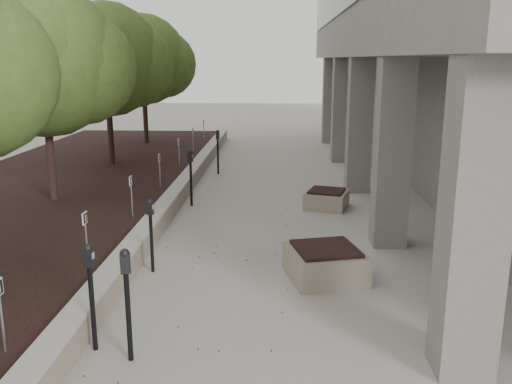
% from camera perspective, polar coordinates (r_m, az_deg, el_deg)
% --- Properties ---
extents(retaining_wall, '(0.39, 26.00, 0.50)m').
position_cam_1_polar(retaining_wall, '(15.23, -8.37, -0.48)').
color(retaining_wall, '#A19280').
rests_on(retaining_wall, ground).
extents(planting_bed, '(7.00, 26.00, 0.40)m').
position_cam_1_polar(planting_bed, '(16.33, -21.13, -0.48)').
color(planting_bed, black).
rests_on(planting_bed, ground).
extents(crabapple_tree_3, '(4.60, 4.00, 5.44)m').
position_cam_1_polar(crabapple_tree_3, '(14.72, -21.13, 9.60)').
color(crabapple_tree_3, '#3D5A22').
rests_on(crabapple_tree_3, planting_bed).
extents(crabapple_tree_4, '(4.60, 4.00, 5.44)m').
position_cam_1_polar(crabapple_tree_4, '(19.41, -15.24, 10.80)').
color(crabapple_tree_4, '#3D5A22').
rests_on(crabapple_tree_4, planting_bed).
extents(crabapple_tree_5, '(4.60, 4.00, 5.44)m').
position_cam_1_polar(crabapple_tree_5, '(24.22, -11.64, 11.48)').
color(crabapple_tree_5, '#3D5A22').
rests_on(crabapple_tree_5, planting_bed).
extents(parking_sign_2, '(0.04, 0.22, 0.96)m').
position_cam_1_polar(parking_sign_2, '(7.54, -25.01, -11.67)').
color(parking_sign_2, black).
rests_on(parking_sign_2, planting_bed).
extents(parking_sign_3, '(0.04, 0.22, 0.96)m').
position_cam_1_polar(parking_sign_3, '(10.09, -17.28, -4.63)').
color(parking_sign_3, black).
rests_on(parking_sign_3, planting_bed).
extents(parking_sign_4, '(0.04, 0.22, 0.96)m').
position_cam_1_polar(parking_sign_4, '(12.83, -12.84, -0.47)').
color(parking_sign_4, black).
rests_on(parking_sign_4, planting_bed).
extents(parking_sign_5, '(0.04, 0.22, 0.96)m').
position_cam_1_polar(parking_sign_5, '(15.67, -10.00, 2.21)').
color(parking_sign_5, black).
rests_on(parking_sign_5, planting_bed).
extents(parking_sign_6, '(0.04, 0.22, 0.96)m').
position_cam_1_polar(parking_sign_6, '(18.56, -8.03, 4.06)').
color(parking_sign_6, black).
rests_on(parking_sign_6, planting_bed).
extents(parking_sign_7, '(0.04, 0.22, 0.96)m').
position_cam_1_polar(parking_sign_7, '(21.48, -6.58, 5.41)').
color(parking_sign_7, black).
rests_on(parking_sign_7, planting_bed).
extents(parking_sign_8, '(0.04, 0.22, 0.96)m').
position_cam_1_polar(parking_sign_8, '(24.42, -5.48, 6.43)').
color(parking_sign_8, black).
rests_on(parking_sign_8, planting_bed).
extents(parking_meter_1, '(0.18, 0.15, 1.59)m').
position_cam_1_polar(parking_meter_1, '(7.52, -13.22, -11.46)').
color(parking_meter_1, black).
rests_on(parking_meter_1, ground).
extents(parking_meter_2, '(0.17, 0.14, 1.55)m').
position_cam_1_polar(parking_meter_2, '(7.91, -16.75, -10.52)').
color(parking_meter_2, black).
rests_on(parking_meter_2, ground).
extents(parking_meter_3, '(0.16, 0.13, 1.43)m').
position_cam_1_polar(parking_meter_3, '(10.47, -10.86, -4.52)').
color(parking_meter_3, black).
rests_on(parking_meter_3, ground).
extents(parking_meter_4, '(0.18, 0.15, 1.56)m').
position_cam_1_polar(parking_meter_4, '(15.02, -6.80, 1.45)').
color(parking_meter_4, black).
rests_on(parking_meter_4, ground).
extents(parking_meter_5, '(0.17, 0.13, 1.55)m').
position_cam_1_polar(parking_meter_5, '(19.20, -4.00, 4.18)').
color(parking_meter_5, black).
rests_on(parking_meter_5, ground).
extents(planter_front, '(1.58, 1.58, 0.61)m').
position_cam_1_polar(planter_front, '(10.21, 7.23, -7.30)').
color(planter_front, '#A19280').
rests_on(planter_front, ground).
extents(planter_back, '(1.33, 1.33, 0.50)m').
position_cam_1_polar(planter_back, '(14.96, 7.36, -0.70)').
color(planter_back, '#A19280').
rests_on(planter_back, ground).
extents(berry_scatter, '(3.30, 14.10, 0.02)m').
position_cam_1_polar(berry_scatter, '(11.26, -3.44, -6.76)').
color(berry_scatter, maroon).
rests_on(berry_scatter, ground).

